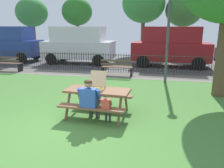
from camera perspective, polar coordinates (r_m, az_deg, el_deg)
The scene contains 18 objects.
ground at distance 7.02m, azimuth -7.57°, elevation -6.44°, with size 28.00×11.46×0.02m, color #497D36.
cobblestone_walkway at distance 11.70m, azimuth 0.36°, elevation 2.30°, with size 28.00×1.40×0.01m, color slate.
street_asphalt at distance 15.92m, azimuth 3.38°, elevation 5.59°, with size 28.00×7.31×0.01m, color #515154.
picnic_table_foreground at distance 6.33m, azimuth -3.70°, elevation -2.90°, with size 1.89×1.59×0.79m.
pizza_box_open at distance 6.29m, azimuth -3.87°, elevation -0.50°, with size 0.47×0.55×0.49m.
adult_at_table at distance 5.88m, azimuth -5.68°, elevation -3.73°, with size 0.62×0.61×1.19m.
child_at_table at distance 5.76m, azimuth -1.45°, elevation -5.63°, with size 0.32×0.32×0.83m.
iron_fence_streetside at distance 12.27m, azimuth 1.00°, elevation 5.44°, with size 18.75×0.03×1.05m.
park_bench_left at distance 13.97m, azimuth -25.10°, elevation 4.70°, with size 1.61×0.48×0.85m.
park_bench_center at distance 11.44m, azimuth 1.22°, elevation 4.16°, with size 1.62×0.54×0.85m.
lamp_post_walkway at distance 10.18m, azimuth 14.30°, elevation 14.85°, with size 0.28×0.28×4.31m.
parked_car_far_left at distance 17.97m, azimuth -25.20°, elevation 9.49°, with size 4.75×2.17×2.46m.
parked_car_left at distance 15.41m, azimuth -8.51°, elevation 10.06°, with size 4.70×2.08×2.46m.
parked_car_center at distance 14.52m, azimuth 14.82°, elevation 9.47°, with size 4.81×2.30×2.46m.
far_tree_left at distance 24.03m, azimuth -19.83°, elevation 16.77°, with size 3.05×3.05×5.13m.
far_tree_midleft at distance 22.06m, azimuth -8.94°, elevation 17.73°, with size 2.81×2.81×5.05m.
far_tree_center at distance 20.83m, azimuth 8.10°, elevation 19.71°, with size 3.72×3.72×6.07m.
far_tree_midright at distance 20.85m, azimuth 17.93°, elevation 17.54°, with size 3.10×3.10×5.21m.
Camera 1 is at (2.18, -4.45, 2.51)m, focal length 35.74 mm.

